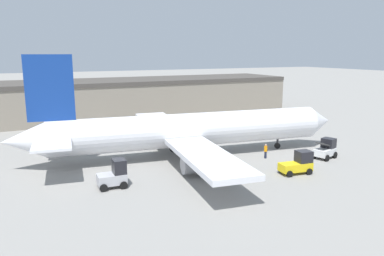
{
  "coord_description": "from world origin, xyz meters",
  "views": [
    {
      "loc": [
        -18.47,
        -38.08,
        12.02
      ],
      "look_at": [
        0.0,
        0.0,
        3.37
      ],
      "focal_mm": 35.0,
      "sensor_mm": 36.0,
      "label": 1
    }
  ],
  "objects": [
    {
      "name": "ground_crew_worker",
      "position": [
        7.22,
        -4.47,
        0.9
      ],
      "size": [
        0.37,
        0.37,
        1.68
      ],
      "rotation": [
        0.0,
        0.0,
        1.5
      ],
      "color": "#1E2338",
      "rests_on": "ground_plane"
    },
    {
      "name": "ground_plane",
      "position": [
        0.0,
        0.0,
        0.0
      ],
      "size": [
        400.0,
        400.0,
        0.0
      ],
      "primitive_type": "plane",
      "color": "gray"
    },
    {
      "name": "belt_loader_truck",
      "position": [
        13.51,
        -7.4,
        1.05
      ],
      "size": [
        3.03,
        2.5,
        2.25
      ],
      "rotation": [
        0.0,
        0.0,
        0.29
      ],
      "color": "silver",
      "rests_on": "ground_plane"
    },
    {
      "name": "terminal_building",
      "position": [
        -13.02,
        31.59,
        3.44
      ],
      "size": [
        92.93,
        13.91,
        6.87
      ],
      "color": "gray",
      "rests_on": "ground_plane"
    },
    {
      "name": "airplane",
      "position": [
        -0.99,
        0.13,
        3.14
      ],
      "size": [
        39.14,
        32.34,
        11.78
      ],
      "rotation": [
        0.0,
        0.0,
        -0.13
      ],
      "color": "white",
      "rests_on": "ground_plane"
    },
    {
      "name": "baggage_tug",
      "position": [
        -10.76,
        -6.1,
        1.13
      ],
      "size": [
        2.61,
        2.04,
        2.55
      ],
      "rotation": [
        0.0,
        0.0,
        -0.05
      ],
      "color": "#B2B2B7",
      "rests_on": "ground_plane"
    },
    {
      "name": "pushback_tug",
      "position": [
        6.82,
        -10.35,
        1.03
      ],
      "size": [
        3.4,
        2.04,
        2.29
      ],
      "rotation": [
        0.0,
        0.0,
        -0.12
      ],
      "color": "yellow",
      "rests_on": "ground_plane"
    }
  ]
}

